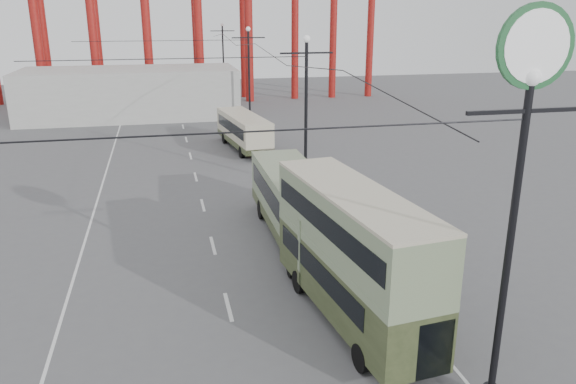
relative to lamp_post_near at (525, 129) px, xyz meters
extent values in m
plane|color=#555558|center=(-5.60, 3.00, -7.86)|extent=(160.00, 160.00, 0.00)
cube|color=silver|center=(-6.60, 22.00, -7.86)|extent=(0.15, 82.00, 0.01)
cube|color=silver|center=(-0.20, 23.00, -7.86)|extent=(0.12, 120.00, 0.01)
cube|color=silver|center=(-12.60, 23.00, -7.86)|extent=(0.12, 120.00, 0.01)
cylinder|color=black|center=(0.00, 0.00, -3.36)|extent=(0.20, 0.20, 9.00)
cube|color=black|center=(0.00, 0.00, 0.44)|extent=(3.20, 0.10, 0.10)
sphere|color=white|center=(0.00, 0.00, 1.24)|extent=(0.44, 0.44, 0.44)
cylinder|color=#1F5A2E|center=(0.00, 0.00, 1.94)|extent=(2.00, 0.12, 2.00)
cylinder|color=white|center=(0.00, 0.00, 1.94)|extent=(1.70, 0.16, 1.70)
cylinder|color=black|center=(0.00, 21.00, -3.36)|extent=(0.20, 0.20, 9.00)
cylinder|color=black|center=(0.00, 21.00, -7.61)|extent=(0.44, 0.44, 0.50)
cube|color=black|center=(0.00, 21.00, 0.44)|extent=(3.20, 0.10, 0.10)
sphere|color=white|center=(0.00, 21.00, 1.24)|extent=(0.44, 0.44, 0.44)
cylinder|color=black|center=(0.00, 43.00, -3.36)|extent=(0.20, 0.20, 9.00)
cylinder|color=black|center=(0.00, 43.00, -7.61)|extent=(0.44, 0.44, 0.50)
cube|color=black|center=(0.00, 43.00, 0.44)|extent=(3.20, 0.10, 0.10)
sphere|color=white|center=(0.00, 43.00, 1.24)|extent=(0.44, 0.44, 0.44)
cylinder|color=black|center=(0.00, 65.00, -3.36)|extent=(0.20, 0.20, 9.00)
cylinder|color=black|center=(0.00, 65.00, -7.61)|extent=(0.44, 0.44, 0.50)
cube|color=black|center=(0.00, 65.00, 0.44)|extent=(3.20, 0.10, 0.10)
sphere|color=white|center=(0.00, 65.00, 1.24)|extent=(0.44, 0.44, 0.44)
cylinder|color=maroon|center=(13.40, 59.00, 3.14)|extent=(0.90, 0.90, 22.00)
cylinder|color=maroon|center=(18.40, 59.00, -0.86)|extent=(0.90, 0.90, 14.00)
cube|color=#A9A9A4|center=(-11.60, 50.00, -5.36)|extent=(22.00, 10.00, 5.00)
cube|color=#313A1F|center=(-2.41, 5.17, -6.37)|extent=(3.33, 9.26, 1.99)
cube|color=black|center=(-2.41, 5.17, -5.96)|extent=(3.15, 7.47, 0.82)
cube|color=gray|center=(-2.41, 5.17, -5.23)|extent=(3.35, 9.27, 0.27)
cube|color=gray|center=(-2.41, 5.17, -4.10)|extent=(3.33, 9.26, 1.99)
cube|color=black|center=(-2.41, 5.17, -4.01)|extent=(3.31, 8.73, 0.77)
cube|color=#C0B79A|center=(-2.41, 5.17, -3.05)|extent=(3.35, 9.27, 0.11)
cylinder|color=black|center=(-3.73, 7.57, -7.41)|extent=(0.36, 0.93, 0.91)
cylinder|color=black|center=(-1.70, 7.81, -7.41)|extent=(0.36, 0.93, 0.91)
cylinder|color=black|center=(-3.08, 2.17, -7.41)|extent=(0.36, 0.93, 0.91)
cylinder|color=black|center=(-1.05, 2.42, -7.41)|extent=(0.36, 0.93, 0.91)
cube|color=gray|center=(-2.53, 12.73, -6.07)|extent=(2.59, 11.27, 2.46)
cube|color=black|center=(-2.53, 12.73, -5.66)|extent=(2.62, 10.04, 0.97)
cube|color=#313A1F|center=(-2.53, 12.73, -7.04)|extent=(2.62, 11.27, 0.51)
cube|color=gray|center=(-2.53, 12.73, -4.76)|extent=(2.61, 11.27, 0.16)
cylinder|color=black|center=(-3.68, 15.91, -7.35)|extent=(0.29, 1.02, 1.02)
cylinder|color=black|center=(-1.37, 15.90, -7.35)|extent=(0.29, 1.02, 1.02)
cylinder|color=black|center=(-3.70, 9.15, -7.35)|extent=(0.29, 1.02, 1.02)
cylinder|color=black|center=(-1.39, 9.15, -7.35)|extent=(0.29, 1.02, 1.02)
cube|color=#C0B79A|center=(-2.18, 32.46, -6.31)|extent=(3.35, 9.10, 2.13)
cube|color=black|center=(-2.18, 32.46, -5.95)|extent=(3.25, 8.04, 0.84)
cube|color=#313A1F|center=(-2.18, 32.46, -7.15)|extent=(3.38, 9.10, 0.44)
cube|color=#C0B79A|center=(-2.18, 32.46, -5.17)|extent=(3.37, 9.10, 0.14)
cylinder|color=black|center=(-3.48, 34.62, -7.42)|extent=(0.36, 0.91, 0.89)
cylinder|color=black|center=(-1.49, 34.88, -7.42)|extent=(0.36, 0.91, 0.89)
cylinder|color=black|center=(-2.84, 29.69, -7.42)|extent=(0.36, 0.91, 0.89)
cylinder|color=black|center=(-0.84, 29.95, -7.42)|extent=(0.36, 0.91, 0.89)
imported|color=black|center=(-3.04, 15.10, -7.01)|extent=(0.66, 0.47, 1.69)
camera|label=1|loc=(-8.57, -11.79, 2.68)|focal=35.00mm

